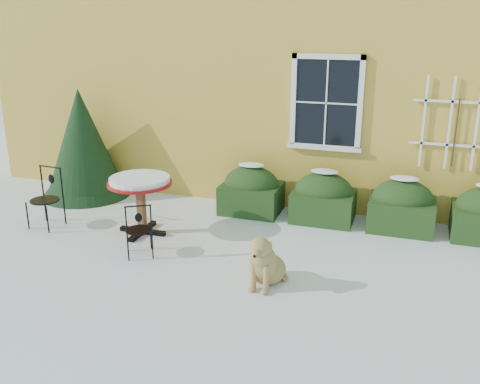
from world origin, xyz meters
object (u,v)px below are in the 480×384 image
(bistro_table, at_px, (140,187))
(patio_chair_near, at_px, (139,229))
(dog, at_px, (265,264))
(evergreen_shrub, at_px, (84,153))
(patio_chair_far, at_px, (46,198))

(bistro_table, bearing_deg, patio_chair_near, -64.05)
(bistro_table, xyz_separation_m, patio_chair_near, (0.38, -0.78, -0.38))
(dog, bearing_deg, evergreen_shrub, 155.24)
(bistro_table, relative_size, patio_chair_near, 1.22)
(evergreen_shrub, xyz_separation_m, patio_chair_far, (0.34, -1.63, -0.34))
(patio_chair_near, bearing_deg, dog, 140.06)
(evergreen_shrub, xyz_separation_m, bistro_table, (2.00, -1.42, -0.05))
(bistro_table, height_order, patio_chair_far, patio_chair_far)
(patio_chair_near, relative_size, dog, 1.00)
(dog, bearing_deg, patio_chair_far, 172.84)
(bistro_table, bearing_deg, evergreen_shrub, 144.56)
(evergreen_shrub, bearing_deg, dog, -29.72)
(bistro_table, height_order, dog, bistro_table)
(patio_chair_near, distance_m, patio_chair_far, 2.12)
(evergreen_shrub, height_order, bistro_table, evergreen_shrub)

